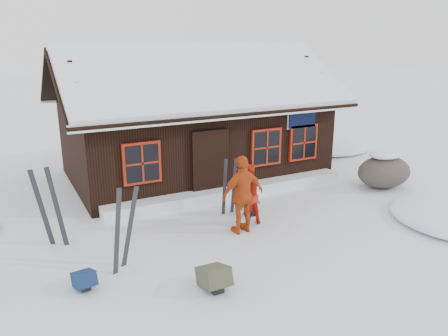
{
  "coord_description": "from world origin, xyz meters",
  "views": [
    {
      "loc": [
        -4.3,
        -8.44,
        4.45
      ],
      "look_at": [
        0.69,
        1.17,
        1.3
      ],
      "focal_mm": 35.0,
      "sensor_mm": 36.0,
      "label": 1
    }
  ],
  "objects_px": {
    "ski_poles": "(244,188)",
    "backpack_olive": "(214,280)",
    "backpack_blue": "(84,282)",
    "boulder": "(384,171)",
    "skier_orange_left": "(247,195)",
    "skier_orange_right": "(243,195)",
    "ski_pair_left": "(124,230)",
    "skier_crouched": "(251,198)"
  },
  "relations": [
    {
      "from": "skier_orange_left",
      "to": "backpack_olive",
      "type": "distance_m",
      "value": 3.17
    },
    {
      "from": "boulder",
      "to": "ski_poles",
      "type": "distance_m",
      "value": 4.89
    },
    {
      "from": "boulder",
      "to": "backpack_olive",
      "type": "bearing_deg",
      "value": -158.8
    },
    {
      "from": "skier_orange_left",
      "to": "backpack_blue",
      "type": "height_order",
      "value": "skier_orange_left"
    },
    {
      "from": "boulder",
      "to": "backpack_olive",
      "type": "xyz_separation_m",
      "value": [
        -7.39,
        -2.86,
        -0.36
      ]
    },
    {
      "from": "ski_pair_left",
      "to": "skier_orange_left",
      "type": "bearing_deg",
      "value": -4.65
    },
    {
      "from": "skier_crouched",
      "to": "ski_pair_left",
      "type": "relative_size",
      "value": 0.56
    },
    {
      "from": "boulder",
      "to": "ski_poles",
      "type": "bearing_deg",
      "value": 175.67
    },
    {
      "from": "skier_crouched",
      "to": "ski_poles",
      "type": "distance_m",
      "value": 0.5
    },
    {
      "from": "backpack_blue",
      "to": "backpack_olive",
      "type": "height_order",
      "value": "backpack_olive"
    },
    {
      "from": "skier_orange_left",
      "to": "backpack_olive",
      "type": "relative_size",
      "value": 2.45
    },
    {
      "from": "skier_orange_right",
      "to": "ski_pair_left",
      "type": "relative_size",
      "value": 1.09
    },
    {
      "from": "boulder",
      "to": "ski_pair_left",
      "type": "xyz_separation_m",
      "value": [
        -8.62,
        -1.29,
        0.3
      ]
    },
    {
      "from": "backpack_olive",
      "to": "skier_crouched",
      "type": "bearing_deg",
      "value": 49.55
    },
    {
      "from": "ski_poles",
      "to": "backpack_blue",
      "type": "height_order",
      "value": "ski_poles"
    },
    {
      "from": "ski_poles",
      "to": "backpack_olive",
      "type": "relative_size",
      "value": 2.07
    },
    {
      "from": "ski_pair_left",
      "to": "ski_poles",
      "type": "relative_size",
      "value": 1.32
    },
    {
      "from": "skier_crouched",
      "to": "ski_pair_left",
      "type": "bearing_deg",
      "value": -163.19
    },
    {
      "from": "skier_orange_right",
      "to": "ski_poles",
      "type": "xyz_separation_m",
      "value": [
        0.77,
        1.27,
        -0.33
      ]
    },
    {
      "from": "skier_crouched",
      "to": "backpack_blue",
      "type": "relative_size",
      "value": 1.98
    },
    {
      "from": "ski_poles",
      "to": "backpack_olive",
      "type": "bearing_deg",
      "value": -127.82
    },
    {
      "from": "boulder",
      "to": "skier_orange_left",
      "type": "bearing_deg",
      "value": -174.19
    },
    {
      "from": "skier_orange_right",
      "to": "ski_poles",
      "type": "height_order",
      "value": "skier_orange_right"
    },
    {
      "from": "boulder",
      "to": "ski_poles",
      "type": "height_order",
      "value": "ski_poles"
    },
    {
      "from": "skier_orange_left",
      "to": "ski_poles",
      "type": "height_order",
      "value": "skier_orange_left"
    },
    {
      "from": "ski_pair_left",
      "to": "backpack_olive",
      "type": "relative_size",
      "value": 2.73
    },
    {
      "from": "ski_poles",
      "to": "backpack_blue",
      "type": "xyz_separation_m",
      "value": [
        -4.65,
        -2.11,
        -0.49
      ]
    },
    {
      "from": "ski_poles",
      "to": "backpack_blue",
      "type": "bearing_deg",
      "value": -155.62
    },
    {
      "from": "skier_orange_left",
      "to": "backpack_olive",
      "type": "height_order",
      "value": "skier_orange_left"
    },
    {
      "from": "skier_orange_right",
      "to": "backpack_olive",
      "type": "distance_m",
      "value": 2.73
    },
    {
      "from": "backpack_blue",
      "to": "boulder",
      "type": "bearing_deg",
      "value": 3.95
    },
    {
      "from": "ski_pair_left",
      "to": "backpack_blue",
      "type": "xyz_separation_m",
      "value": [
        -0.91,
        -0.45,
        -0.7
      ]
    },
    {
      "from": "backpack_olive",
      "to": "backpack_blue",
      "type": "bearing_deg",
      "value": 153.37
    },
    {
      "from": "skier_orange_left",
      "to": "ski_poles",
      "type": "xyz_separation_m",
      "value": [
        0.44,
        0.91,
        -0.16
      ]
    },
    {
      "from": "skier_crouched",
      "to": "ski_poles",
      "type": "relative_size",
      "value": 0.74
    },
    {
      "from": "skier_orange_right",
      "to": "ski_pair_left",
      "type": "distance_m",
      "value": 3.0
    },
    {
      "from": "skier_crouched",
      "to": "boulder",
      "type": "bearing_deg",
      "value": 0.15
    },
    {
      "from": "skier_orange_left",
      "to": "skier_crouched",
      "type": "height_order",
      "value": "skier_orange_left"
    },
    {
      "from": "skier_orange_left",
      "to": "ski_poles",
      "type": "distance_m",
      "value": 1.03
    },
    {
      "from": "ski_poles",
      "to": "boulder",
      "type": "bearing_deg",
      "value": -4.33
    },
    {
      "from": "skier_orange_left",
      "to": "boulder",
      "type": "height_order",
      "value": "skier_orange_left"
    },
    {
      "from": "backpack_blue",
      "to": "skier_orange_right",
      "type": "bearing_deg",
      "value": 5.8
    }
  ]
}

